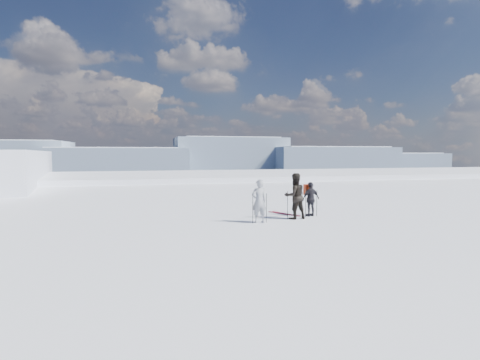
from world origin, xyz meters
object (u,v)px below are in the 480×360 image
object	(u,v)px
skier_grey	(259,201)
skier_dark	(295,196)
skier_pack	(311,199)
skis_loose	(284,214)

from	to	relation	value
skier_grey	skier_dark	bearing A→B (deg)	-171.94
skier_pack	skis_loose	size ratio (longest dim) A/B	0.97
skier_grey	skis_loose	size ratio (longest dim) A/B	1.11
skier_dark	skier_grey	bearing A→B (deg)	9.48
skier_dark	skier_pack	bearing A→B (deg)	-160.62
skier_dark	skier_pack	size ratio (longest dim) A/B	1.28
skis_loose	skier_dark	bearing A→B (deg)	-91.23
skier_dark	skis_loose	world-z (taller)	skier_dark
skier_dark	skis_loose	xyz separation A→B (m)	(0.03, 1.27, -0.96)
skis_loose	skier_pack	bearing A→B (deg)	-41.62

